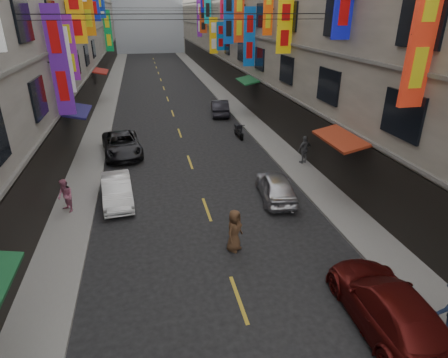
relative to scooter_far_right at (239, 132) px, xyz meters
name	(u,v)px	position (x,y,z in m)	size (l,w,h in m)	color
sidewalk_left	(107,101)	(-10.03, 13.97, -0.38)	(2.00, 90.00, 0.12)	slate
sidewalk_right	(224,96)	(1.97, 13.97, -0.38)	(2.00, 90.00, 0.12)	slate
shop_signage	(166,1)	(-4.10, 7.25, 8.60)	(14.00, 55.00, 11.76)	#0D4CA1
street_awnings	(163,106)	(-5.29, -2.03, 2.56)	(13.99, 35.20, 0.41)	#144D26
overhead_cables	(173,3)	(-4.03, 1.97, 8.36)	(14.00, 38.04, 1.24)	black
lane_markings	(170,106)	(-4.03, 10.97, -0.44)	(0.12, 80.20, 0.01)	gold
scooter_far_right	(239,132)	(0.00, 0.00, 0.00)	(0.50, 1.80, 1.14)	black
car_left_mid	(117,190)	(-8.03, -8.42, 0.18)	(1.32, 3.77, 1.24)	white
car_left_far	(122,144)	(-8.03, -1.81, 0.22)	(2.21, 4.79, 1.33)	black
car_right_near	(389,307)	(-0.17, -18.01, 0.27)	(2.00, 4.91, 1.43)	#56100E
car_right_mid	(276,186)	(-0.58, -9.62, 0.20)	(1.52, 3.78, 1.29)	silver
car_right_far	(220,107)	(-0.03, 6.58, 0.22)	(1.40, 4.02, 1.32)	#24232A
pedestrian_lfar	(65,196)	(-10.18, -9.10, 0.44)	(0.75, 0.51, 1.53)	#BF6585
pedestrian_rfar	(304,150)	(2.48, -5.84, 0.51)	(0.97, 0.55, 1.66)	#575759
pedestrian_crossing	(234,231)	(-3.54, -13.36, 0.40)	(0.82, 0.56, 1.68)	#503420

